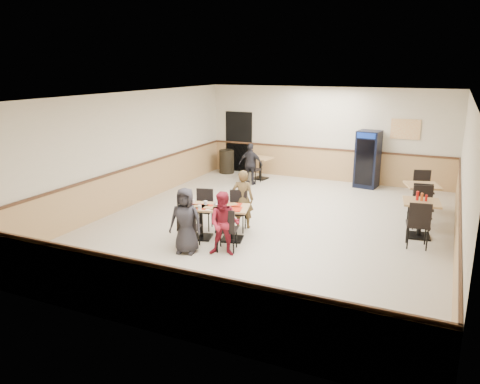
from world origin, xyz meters
The scene contains 20 objects.
ground centered at (0.00, 0.00, 0.00)m, with size 10.00×10.00×0.00m, color beige.
room_shell centered at (1.78, 2.55, 0.58)m, with size 10.00×10.00×10.00m.
main_table centered at (-0.74, -1.35, 0.49)m, with size 1.50×1.02×0.74m.
main_chairs centered at (-0.79, -1.36, 0.47)m, with size 1.59×1.87×0.93m.
diner_woman_left centered at (-0.95, -2.27, 0.67)m, with size 0.65×0.43×1.34m, color #232227.
diner_woman_right centered at (-0.19, -2.06, 0.65)m, with size 0.63×0.49×1.29m, color maroon.
diner_man_opposite centered at (-0.53, -0.43, 0.68)m, with size 0.50×0.33×1.37m, color brown.
lone_diner centered at (-1.96, 3.38, 0.66)m, with size 0.77×0.32×1.31m, color #232227.
tabletop_clutter centered at (-0.77, -1.41, 0.76)m, with size 1.23×0.83×0.12m.
side_table_near centered at (3.24, 0.61, 0.54)m, with size 0.86×0.86×0.81m.
side_table_near_chair_south centered at (3.24, -0.04, 0.52)m, with size 0.48×0.48×1.03m, color black, non-canonical shape.
side_table_near_chair_north centered at (3.24, 1.26, 0.52)m, with size 0.48×0.48×1.03m, color black, non-canonical shape.
side_table_far centered at (3.16, 2.14, 0.55)m, with size 0.97×0.97×0.82m.
side_table_far_chair_south centered at (3.16, 1.48, 0.52)m, with size 0.48×0.48×1.04m, color black, non-canonical shape.
side_table_far_chair_north centered at (3.16, 2.79, 0.52)m, with size 0.48×0.48×1.04m, color black, non-canonical shape.
condiment_caddy centered at (3.21, 0.66, 0.90)m, with size 0.23×0.06×0.20m.
back_table centered at (-1.96, 4.20, 0.48)m, with size 0.76×0.76×0.72m.
back_table_chair_lone centered at (-1.96, 3.62, 0.46)m, with size 0.42×0.42×0.92m, color black, non-canonical shape.
pepsi_cooler centered at (1.42, 4.59, 0.87)m, with size 0.73×0.74×1.74m.
trash_bin centered at (-3.37, 4.55, 0.41)m, with size 0.51×0.51×0.81m, color black.
Camera 1 is at (3.67, -9.83, 3.65)m, focal length 35.00 mm.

